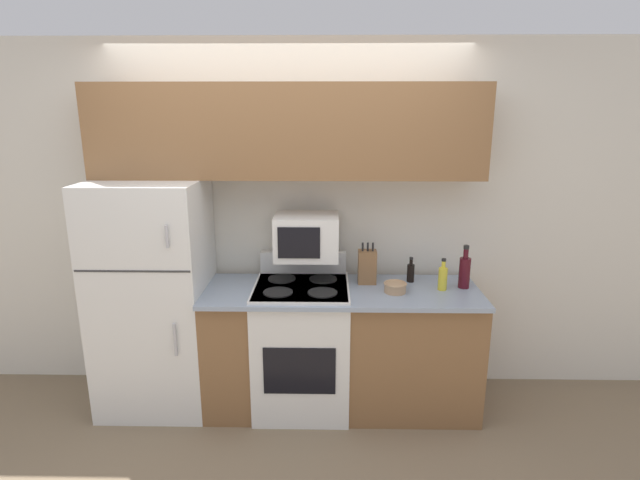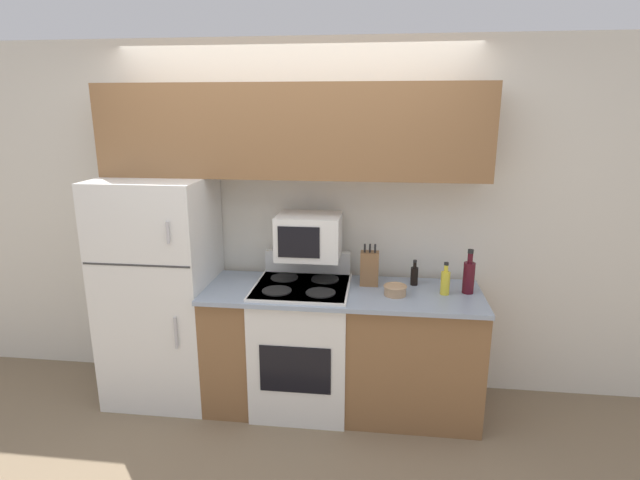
# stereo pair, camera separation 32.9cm
# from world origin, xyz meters

# --- Properties ---
(ground_plane) EXTENTS (12.00, 12.00, 0.00)m
(ground_plane) POSITION_xyz_m (0.00, 0.00, 0.00)
(ground_plane) COLOR #7F6B51
(wall_back) EXTENTS (8.00, 0.05, 2.55)m
(wall_back) POSITION_xyz_m (0.00, 0.68, 1.27)
(wall_back) COLOR silver
(wall_back) RESTS_ON ground_plane
(lower_cabinets) EXTENTS (1.87, 0.65, 0.88)m
(lower_cabinets) POSITION_xyz_m (0.37, 0.30, 0.44)
(lower_cabinets) COLOR brown
(lower_cabinets) RESTS_ON ground_plane
(refrigerator) EXTENTS (0.74, 0.67, 1.62)m
(refrigerator) POSITION_xyz_m (-0.94, 0.32, 0.81)
(refrigerator) COLOR white
(refrigerator) RESTS_ON ground_plane
(upper_cabinets) EXTENTS (2.62, 0.34, 0.62)m
(upper_cabinets) POSITION_xyz_m (0.00, 0.48, 1.93)
(upper_cabinets) COLOR brown
(upper_cabinets) RESTS_ON refrigerator
(stove) EXTENTS (0.65, 0.63, 1.07)m
(stove) POSITION_xyz_m (0.09, 0.29, 0.47)
(stove) COLOR white
(stove) RESTS_ON ground_plane
(microwave) EXTENTS (0.44, 0.35, 0.30)m
(microwave) POSITION_xyz_m (0.13, 0.42, 1.22)
(microwave) COLOR white
(microwave) RESTS_ON stove
(knife_block) EXTENTS (0.13, 0.10, 0.30)m
(knife_block) POSITION_xyz_m (0.55, 0.42, 1.00)
(knife_block) COLOR brown
(knife_block) RESTS_ON lower_cabinets
(bowl) EXTENTS (0.16, 0.16, 0.07)m
(bowl) POSITION_xyz_m (0.73, 0.24, 0.92)
(bowl) COLOR tan
(bowl) RESTS_ON lower_cabinets
(bottle_wine_red) EXTENTS (0.08, 0.08, 0.30)m
(bottle_wine_red) POSITION_xyz_m (1.21, 0.34, 1.00)
(bottle_wine_red) COLOR #470F19
(bottle_wine_red) RESTS_ON lower_cabinets
(bottle_soy_sauce) EXTENTS (0.05, 0.05, 0.18)m
(bottle_soy_sauce) POSITION_xyz_m (0.86, 0.45, 0.95)
(bottle_soy_sauce) COLOR black
(bottle_soy_sauce) RESTS_ON lower_cabinets
(bottle_cooking_spray) EXTENTS (0.06, 0.06, 0.22)m
(bottle_cooking_spray) POSITION_xyz_m (1.05, 0.29, 0.97)
(bottle_cooking_spray) COLOR gold
(bottle_cooking_spray) RESTS_ON lower_cabinets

